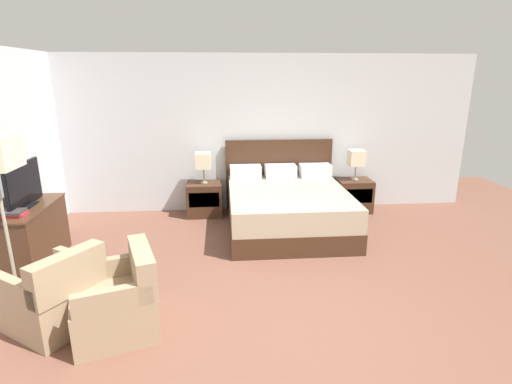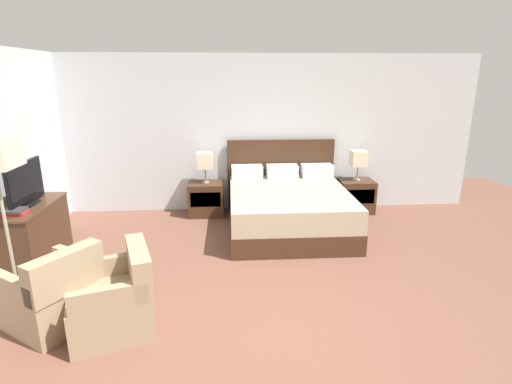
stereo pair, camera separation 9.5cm
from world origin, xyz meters
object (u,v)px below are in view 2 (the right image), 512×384
book_red_cover (15,213)px  nightstand_right (356,196)px  dresser (32,233)px  table_lamp_right (358,159)px  bed (288,207)px  tv (25,184)px  book_blue_cover (13,210)px  armchair_by_window (54,295)px  armchair_companion (115,301)px  table_lamp_left (205,161)px  nightstand_left (206,199)px

book_red_cover → nightstand_right: bearing=23.4°
nightstand_right → dresser: dresser is taller
table_lamp_right → bed: bearing=-150.7°
nightstand_right → tv: bearing=-160.6°
book_blue_cover → armchair_by_window: bearing=-52.0°
dresser → armchair_companion: (1.35, -1.43, -0.09)m
armchair_companion → nightstand_right: bearing=44.3°
armchair_by_window → table_lamp_left: bearing=67.3°
bed → table_lamp_left: size_ratio=4.01×
table_lamp_left → nightstand_left: bearing=-90.0°
table_lamp_right → book_blue_cover: table_lamp_right is taller
table_lamp_left → table_lamp_right: bearing=0.0°
table_lamp_right → armchair_by_window: size_ratio=0.52×
table_lamp_right → dresser: size_ratio=0.44×
nightstand_right → book_blue_cover: bearing=-156.6°
nightstand_left → dresser: 2.56m
armchair_companion → book_red_cover: bearing=140.3°
bed → dresser: bed is taller
nightstand_left → armchair_by_window: 3.15m
bed → book_blue_cover: bearing=-159.1°
nightstand_left → dresser: dresser is taller
dresser → table_lamp_left: bearing=38.9°
nightstand_left → book_blue_cover: size_ratio=2.36×
bed → book_red_cover: bed is taller
nightstand_right → dresser: size_ratio=0.50×
nightstand_left → dresser: bearing=-141.2°
table_lamp_right → book_blue_cover: size_ratio=2.09×
bed → nightstand_right: size_ratio=3.56×
table_lamp_right → armchair_by_window: bearing=-141.8°
table_lamp_left → book_red_cover: bearing=-135.7°
nightstand_right → table_lamp_left: 2.55m
book_blue_cover → armchair_companion: book_blue_cover is taller
nightstand_right → book_red_cover: bearing=-156.6°
book_blue_cover → bed: bearing=20.9°
bed → nightstand_left: size_ratio=3.56×
table_lamp_left → armchair_companion: size_ratio=0.57×
book_red_cover → book_blue_cover: 0.03m
tv → armchair_by_window: 1.69m
bed → armchair_by_window: bearing=-137.9°
table_lamp_right → table_lamp_left: bearing=180.0°
tv → book_red_cover: 0.42m
bed → armchair_by_window: (-2.45, -2.21, -0.05)m
bed → table_lamp_right: bearing=29.3°
nightstand_right → dresser: 4.75m
armchair_companion → tv: bearing=132.7°
book_blue_cover → armchair_by_window: (0.77, -0.98, -0.49)m
nightstand_left → book_blue_cover: 2.81m
dresser → nightstand_right: bearing=19.8°
tv → book_blue_cover: (0.01, -0.35, -0.20)m
table_lamp_left → tv: size_ratio=0.63×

